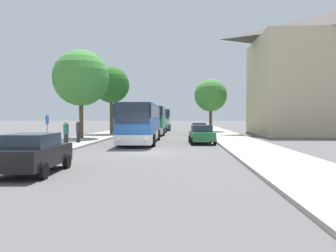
{
  "coord_description": "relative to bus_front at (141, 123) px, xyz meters",
  "views": [
    {
      "loc": [
        2.24,
        -20.08,
        2.23
      ],
      "look_at": [
        0.75,
        11.39,
        1.32
      ],
      "focal_mm": 35.0,
      "sensor_mm": 36.0,
      "label": 1
    }
  ],
  "objects": [
    {
      "name": "bus_front",
      "position": [
        0.0,
        0.0,
        0.0
      ],
      "size": [
        3.02,
        11.18,
        3.22
      ],
      "rotation": [
        0.0,
        0.0,
        0.02
      ],
      "color": "silver",
      "rests_on": "ground_plane"
    },
    {
      "name": "pedestrian_waiting_far",
      "position": [
        -4.5,
        -5.24,
        -0.67
      ],
      "size": [
        0.36,
        0.36,
        1.8
      ],
      "rotation": [
        0.0,
        0.0,
        3.1
      ],
      "color": "#23232D",
      "rests_on": "sidewalk_left"
    },
    {
      "name": "bus_stop_sign",
      "position": [
        -5.73,
        -5.45,
        -0.19
      ],
      "size": [
        0.08,
        0.45,
        2.22
      ],
      "color": "gray",
      "rests_on": "sidewalk_left"
    },
    {
      "name": "pedestrian_waiting_near",
      "position": [
        -4.9,
        -1.38,
        -0.65
      ],
      "size": [
        0.36,
        0.36,
        1.81
      ],
      "rotation": [
        0.0,
        0.0,
        6.26
      ],
      "color": "#23232D",
      "rests_on": "sidewalk_left"
    },
    {
      "name": "parked_car_left_curb",
      "position": [
        -2.32,
        -14.88,
        -0.91
      ],
      "size": [
        2.13,
        4.11,
        1.57
      ],
      "rotation": [
        0.0,
        0.0,
        0.03
      ],
      "color": "black",
      "rests_on": "ground_plane"
    },
    {
      "name": "parked_car_right_far",
      "position": [
        5.43,
        11.21,
        -0.94
      ],
      "size": [
        2.13,
        4.37,
        1.49
      ],
      "rotation": [
        0.0,
        0.0,
        3.08
      ],
      "color": "#B7B7BC",
      "rests_on": "ground_plane"
    },
    {
      "name": "tree_right_near",
      "position": [
        7.42,
        19.22,
        3.5
      ],
      "size": [
        4.6,
        4.6,
        7.39
      ],
      "color": "#513D23",
      "rests_on": "sidewalk_right"
    },
    {
      "name": "sidewalk_right",
      "position": [
        8.34,
        -7.28,
        -1.65
      ],
      "size": [
        4.0,
        120.0,
        0.15
      ],
      "primitive_type": "cube",
      "color": "#A39E93",
      "rests_on": "ground_plane"
    },
    {
      "name": "sidewalk_left",
      "position": [
        -5.66,
        -7.28,
        -1.65
      ],
      "size": [
        4.0,
        120.0,
        0.15
      ],
      "primitive_type": "cube",
      "color": "#A39E93",
      "rests_on": "ground_plane"
    },
    {
      "name": "tree_left_near",
      "position": [
        -6.34,
        3.95,
        4.23
      ],
      "size": [
        5.4,
        5.4,
        8.51
      ],
      "color": "brown",
      "rests_on": "sidewalk_left"
    },
    {
      "name": "bus_middle",
      "position": [
        -0.07,
        13.61,
        0.09
      ],
      "size": [
        2.99,
        11.33,
        3.4
      ],
      "rotation": [
        0.0,
        0.0,
        0.02
      ],
      "color": "silver",
      "rests_on": "ground_plane"
    },
    {
      "name": "bus_rear",
      "position": [
        0.05,
        27.94,
        0.07
      ],
      "size": [
        3.02,
        11.95,
        3.35
      ],
      "rotation": [
        0.0,
        0.0,
        0.04
      ],
      "color": "#2D519E",
      "rests_on": "ground_plane"
    },
    {
      "name": "ground_plane",
      "position": [
        1.34,
        -7.28,
        -1.72
      ],
      "size": [
        300.0,
        300.0,
        0.0
      ],
      "primitive_type": "plane",
      "color": "#565454",
      "rests_on": "ground"
    },
    {
      "name": "tree_left_far",
      "position": [
        -5.08,
        11.6,
        4.29
      ],
      "size": [
        4.34,
        4.34,
        8.06
      ],
      "color": "brown",
      "rests_on": "sidewalk_left"
    },
    {
      "name": "parked_car_right_near",
      "position": [
        5.08,
        -0.47,
        -0.94
      ],
      "size": [
        2.14,
        4.0,
        1.53
      ],
      "rotation": [
        0.0,
        0.0,
        3.2
      ],
      "color": "#236B38",
      "rests_on": "ground_plane"
    }
  ]
}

